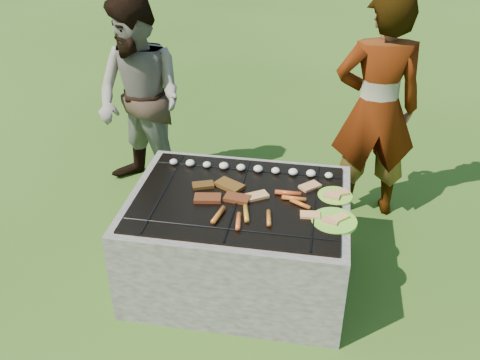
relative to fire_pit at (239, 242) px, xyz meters
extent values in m
plane|color=#264912|center=(0.00, 0.00, -0.28)|extent=(60.00, 60.00, 0.00)
cube|color=#A69D93|center=(0.00, 0.41, 0.02)|extent=(1.30, 0.18, 0.60)
cube|color=#9E958C|center=(0.00, -0.41, 0.02)|extent=(1.30, 0.18, 0.60)
cube|color=gray|center=(-0.56, 0.00, 0.02)|extent=(0.18, 0.64, 0.60)
cube|color=#A59E92|center=(0.56, 0.00, 0.02)|extent=(0.18, 0.64, 0.60)
cube|color=black|center=(0.00, 0.00, -0.04)|extent=(0.94, 0.64, 0.48)
sphere|color=#FF5914|center=(0.00, 0.00, 0.18)|extent=(0.10, 0.10, 0.10)
cube|color=black|center=(0.00, 0.00, 0.32)|extent=(1.20, 0.90, 0.01)
cylinder|color=black|center=(-0.45, 0.00, 0.33)|extent=(0.01, 0.88, 0.01)
cylinder|color=black|center=(0.00, 0.00, 0.33)|extent=(0.01, 0.88, 0.01)
cylinder|color=black|center=(0.45, 0.00, 0.33)|extent=(0.01, 0.88, 0.01)
cylinder|color=black|center=(0.00, -0.32, 0.33)|extent=(1.18, 0.01, 0.01)
cylinder|color=black|center=(0.00, 0.32, 0.33)|extent=(1.18, 0.01, 0.01)
ellipsoid|color=beige|center=(-0.48, 0.31, 0.35)|extent=(0.05, 0.05, 0.04)
ellipsoid|color=white|center=(-0.37, 0.31, 0.35)|extent=(0.06, 0.06, 0.04)
ellipsoid|color=beige|center=(-0.26, 0.31, 0.35)|extent=(0.05, 0.05, 0.04)
ellipsoid|color=beige|center=(-0.15, 0.31, 0.35)|extent=(0.06, 0.06, 0.04)
ellipsoid|color=beige|center=(-0.04, 0.31, 0.35)|extent=(0.06, 0.06, 0.04)
ellipsoid|color=beige|center=(0.07, 0.31, 0.35)|extent=(0.06, 0.06, 0.04)
ellipsoid|color=#F5E5CF|center=(0.18, 0.31, 0.35)|extent=(0.05, 0.05, 0.04)
ellipsoid|color=white|center=(0.29, 0.31, 0.35)|extent=(0.06, 0.06, 0.04)
ellipsoid|color=#F0E3CC|center=(0.40, 0.31, 0.35)|extent=(0.06, 0.06, 0.04)
ellipsoid|color=#EBE5C7|center=(0.52, 0.31, 0.35)|extent=(0.05, 0.05, 0.03)
cube|color=brown|center=(-0.23, 0.08, 0.34)|extent=(0.15, 0.11, 0.02)
cube|color=#905C1A|center=(-0.07, 0.10, 0.34)|extent=(0.20, 0.17, 0.02)
cube|color=#953A1B|center=(-0.17, -0.06, 0.34)|extent=(0.17, 0.11, 0.02)
cube|color=#923E1A|center=(0.00, -0.03, 0.34)|extent=(0.16, 0.11, 0.02)
cylinder|color=red|center=(0.28, 0.07, 0.34)|extent=(0.15, 0.03, 0.03)
cylinder|color=orange|center=(0.32, 0.02, 0.34)|extent=(0.14, 0.03, 0.03)
cylinder|color=red|center=(0.36, -0.03, 0.34)|extent=(0.13, 0.09, 0.02)
cylinder|color=orange|center=(0.07, -0.18, 0.34)|extent=(0.06, 0.15, 0.03)
cylinder|color=#C06D1F|center=(0.20, -0.20, 0.34)|extent=(0.04, 0.14, 0.03)
cylinder|color=#BF601F|center=(-0.08, -0.22, 0.34)|extent=(0.06, 0.16, 0.03)
cylinder|color=orange|center=(0.04, -0.26, 0.34)|extent=(0.05, 0.15, 0.03)
cube|color=#E3AC74|center=(0.11, 0.02, 0.34)|extent=(0.15, 0.13, 0.02)
cube|color=#E7A676|center=(0.43, -0.12, 0.34)|extent=(0.12, 0.07, 0.01)
cube|color=tan|center=(0.41, 0.18, 0.34)|extent=(0.14, 0.14, 0.02)
cylinder|color=#CBFF3C|center=(0.56, 0.12, 0.32)|extent=(0.23, 0.23, 0.01)
cube|color=#E7BD76|center=(0.54, 0.10, 0.34)|extent=(0.11, 0.08, 0.02)
cube|color=tan|center=(0.59, 0.14, 0.34)|extent=(0.11, 0.09, 0.02)
cylinder|color=#B1D933|center=(0.56, -0.14, 0.33)|extent=(0.31, 0.31, 0.02)
cube|color=tan|center=(0.54, -0.16, 0.34)|extent=(0.10, 0.07, 0.01)
cube|color=tan|center=(0.59, -0.12, 0.34)|extent=(0.11, 0.11, 0.02)
imported|color=#A29287|center=(0.81, 0.94, 0.55)|extent=(0.65, 0.47, 1.65)
imported|color=gray|center=(-0.91, 0.93, 0.49)|extent=(0.93, 0.85, 1.53)
camera|label=1|loc=(0.46, -2.59, 2.05)|focal=40.00mm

